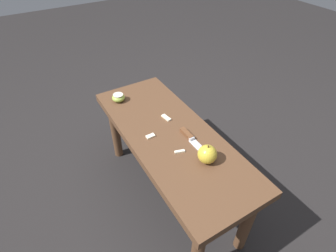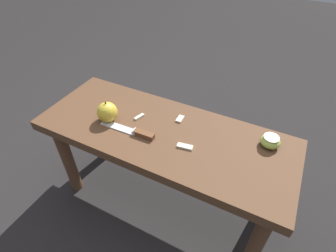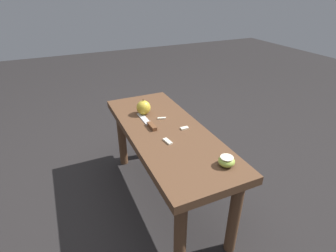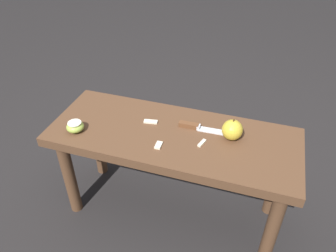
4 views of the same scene
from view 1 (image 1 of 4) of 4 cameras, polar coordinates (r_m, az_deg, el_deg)
ground_plane at (r=1.59m, az=0.39°, el=-14.19°), size 8.00×8.00×0.00m
wooden_bench at (r=1.29m, az=0.47°, el=-4.12°), size 1.00×0.39×0.46m
knife at (r=1.21m, az=5.14°, el=-2.81°), size 0.23×0.04×0.02m
apple_whole at (r=1.10m, az=8.54°, el=-6.10°), size 0.08×0.08×0.09m
apple_cut at (r=1.47m, az=-10.74°, el=6.10°), size 0.07×0.07×0.04m
apple_slice_near_knife at (r=1.23m, az=-3.84°, el=-2.20°), size 0.02×0.04×0.01m
apple_slice_center at (r=1.15m, az=2.55°, el=-5.56°), size 0.03×0.05×0.01m
apple_slice_near_bowl at (r=1.33m, az=-0.39°, el=1.84°), size 0.06×0.03×0.01m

